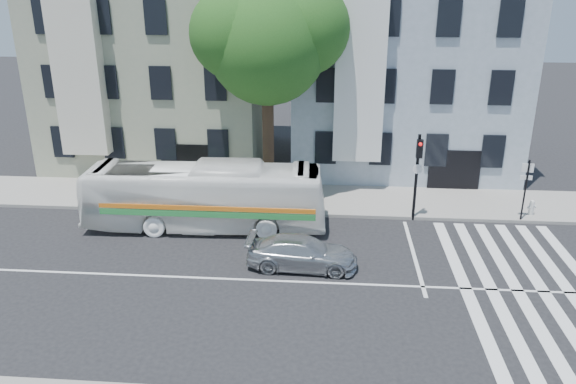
# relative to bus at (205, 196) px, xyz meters

# --- Properties ---
(ground) EXTENTS (120.00, 120.00, 0.00)m
(ground) POSITION_rel_bus_xyz_m (2.34, -4.51, -1.46)
(ground) COLOR black
(ground) RESTS_ON ground
(sidewalk_far) EXTENTS (80.00, 4.00, 0.15)m
(sidewalk_far) POSITION_rel_bus_xyz_m (2.34, 3.49, -1.39)
(sidewalk_far) COLOR gray
(sidewalk_far) RESTS_ON ground
(building_left) EXTENTS (12.00, 10.00, 11.00)m
(building_left) POSITION_rel_bus_xyz_m (-4.66, 10.49, 4.04)
(building_left) COLOR gray
(building_left) RESTS_ON ground
(building_right) EXTENTS (12.00, 10.00, 11.00)m
(building_right) POSITION_rel_bus_xyz_m (9.34, 10.49, 4.04)
(building_right) COLOR #8D9CA7
(building_right) RESTS_ON ground
(street_tree) EXTENTS (7.30, 5.90, 11.10)m
(street_tree) POSITION_rel_bus_xyz_m (2.40, 4.23, 6.37)
(street_tree) COLOR #2D2116
(street_tree) RESTS_ON ground
(bus) EXTENTS (2.82, 10.58, 2.92)m
(bus) POSITION_rel_bus_xyz_m (0.00, 0.00, 0.00)
(bus) COLOR white
(bus) RESTS_ON ground
(sedan) EXTENTS (1.88, 4.26, 1.22)m
(sedan) POSITION_rel_bus_xyz_m (4.44, -3.37, -0.85)
(sedan) COLOR #BABDC2
(sedan) RESTS_ON ground
(hedge) EXTENTS (8.16, 4.08, 0.70)m
(hedge) POSITION_rel_bus_xyz_m (0.21, 1.90, -0.96)
(hedge) COLOR #20611F
(hedge) RESTS_ON sidewalk_far
(traffic_signal) EXTENTS (0.42, 0.52, 4.03)m
(traffic_signal) POSITION_rel_bus_xyz_m (9.24, 1.44, 1.14)
(traffic_signal) COLOR black
(traffic_signal) RESTS_ON ground
(fire_hydrant) EXTENTS (0.41, 0.28, 0.72)m
(fire_hydrant) POSITION_rel_bus_xyz_m (14.68, 2.23, -0.95)
(fire_hydrant) COLOR silver
(fire_hydrant) RESTS_ON sidewalk_far
(far_sign_pole) EXTENTS (0.51, 0.19, 2.81)m
(far_sign_pole) POSITION_rel_bus_xyz_m (14.05, 1.66, 0.44)
(far_sign_pole) COLOR black
(far_sign_pole) RESTS_ON sidewalk_far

